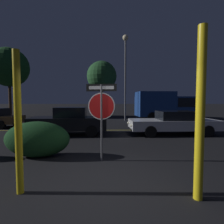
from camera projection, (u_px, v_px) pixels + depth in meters
ground_plane at (109, 185)px, 3.80m from camera, size 260.00×260.00×0.00m
road_center_stripe at (108, 130)px, 11.10m from camera, size 41.31×0.12×0.01m
stop_sign at (101, 106)px, 5.28m from camera, size 0.92×0.15×2.35m
yellow_pole_left at (18, 123)px, 3.39m from camera, size 0.13×0.13×2.81m
yellow_pole_right at (200, 114)px, 3.17m from camera, size 0.16×0.16×3.18m
hedge_bush_1 at (37, 139)px, 5.71m from camera, size 2.11×0.97×1.17m
passing_car_2 at (69, 121)px, 9.58m from camera, size 4.21×2.04×1.51m
passing_car_3 at (174, 122)px, 9.69m from camera, size 4.91×1.96×1.30m
delivery_truck at (165, 105)px, 17.22m from camera, size 5.73×2.87×2.76m
street_lamp at (125, 61)px, 16.36m from camera, size 0.55×0.55×8.03m
tree_0 at (9, 67)px, 20.32m from camera, size 4.50×4.50×8.06m
tree_1 at (102, 76)px, 19.54m from camera, size 3.34×3.34×6.33m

